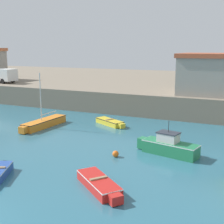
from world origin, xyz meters
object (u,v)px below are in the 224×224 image
Objects in this scene: sailboat_orange_6 at (44,123)px; dinghy_yellow_7 at (110,122)px; harbor_shed_near_wharf at (217,74)px; truck_on_quay at (3,75)px; dinghy_red_3 at (99,184)px; motorboat_green_2 at (169,146)px; mooring_buoy at (116,154)px.

dinghy_yellow_7 is (5.94, 3.68, -0.13)m from sailboat_orange_6.
harbor_shed_near_wharf is 31.65m from truck_on_quay.
sailboat_orange_6 is (-11.86, 10.63, 0.11)m from dinghy_red_3.
truck_on_quay is (-22.02, 7.90, 3.61)m from dinghy_yellow_7.
dinghy_yellow_7 is 14.08m from harbor_shed_near_wharf.
sailboat_orange_6 is 1.41× the size of truck_on_quay.
dinghy_red_3 is at bearing -41.85° from sailboat_orange_6.
dinghy_red_3 is at bearing -98.88° from harbor_shed_near_wharf.
motorboat_green_2 is 1.26× the size of dinghy_red_3.
motorboat_green_2 is 4.16m from mooring_buoy.
dinghy_red_3 is at bearing -105.47° from motorboat_green_2.
motorboat_green_2 is at bearing -25.84° from truck_on_quay.
truck_on_quay reaches higher than dinghy_yellow_7.
harbor_shed_near_wharf is 1.91× the size of truck_on_quay.
harbor_shed_near_wharf is (1.55, 15.79, 4.44)m from motorboat_green_2.
dinghy_yellow_7 is at bearing 117.11° from mooring_buoy.
dinghy_yellow_7 is (-8.04, 6.65, -0.36)m from motorboat_green_2.
motorboat_green_2 is 7.94m from dinghy_red_3.
dinghy_yellow_7 is 0.89× the size of truck_on_quay.
truck_on_quay reaches higher than dinghy_red_3.
motorboat_green_2 is at bearing -95.59° from harbor_shed_near_wharf.
sailboat_orange_6 is (-13.98, 2.98, -0.22)m from motorboat_green_2.
truck_on_quay is at bearing 147.69° from mooring_buoy.
truck_on_quay is (-30.06, 14.56, 3.25)m from motorboat_green_2.
sailboat_orange_6 is 1.58× the size of dinghy_yellow_7.
motorboat_green_2 is 16.47m from harbor_shed_near_wharf.
motorboat_green_2 is 10.40× the size of mooring_buoy.
harbor_shed_near_wharf is (15.53, 12.81, 4.67)m from sailboat_orange_6.
harbor_shed_near_wharf reaches higher than dinghy_red_3.
truck_on_quay is (-27.95, 22.21, 3.58)m from dinghy_red_3.
harbor_shed_near_wharf reaches higher than motorboat_green_2.
motorboat_green_2 is at bearing 33.01° from mooring_buoy.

